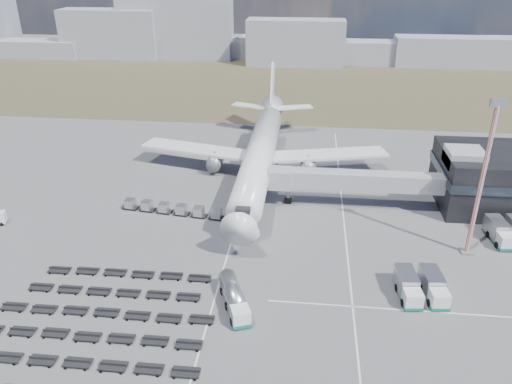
# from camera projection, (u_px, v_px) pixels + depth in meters

# --- Properties ---
(ground) EXTENTS (420.00, 420.00, 0.00)m
(ground) POSITION_uv_depth(u_px,v_px,m) (239.00, 264.00, 73.01)
(ground) COLOR #565659
(ground) RESTS_ON ground
(grass_strip) EXTENTS (420.00, 90.00, 0.01)m
(grass_strip) POSITION_uv_depth(u_px,v_px,m) (283.00, 85.00, 171.46)
(grass_strip) COLOR #473E2B
(grass_strip) RESTS_ON ground
(lane_markings) EXTENTS (47.12, 110.00, 0.01)m
(lane_markings) POSITION_uv_depth(u_px,v_px,m) (306.00, 257.00, 74.73)
(lane_markings) COLOR silver
(lane_markings) RESTS_ON ground
(jet_bridge) EXTENTS (30.30, 3.80, 7.05)m
(jet_bridge) POSITION_uv_depth(u_px,v_px,m) (344.00, 180.00, 87.53)
(jet_bridge) COLOR #939399
(jet_bridge) RESTS_ON ground
(airliner) EXTENTS (51.59, 64.53, 17.62)m
(airliner) POSITION_uv_depth(u_px,v_px,m) (261.00, 151.00, 99.68)
(airliner) COLOR white
(airliner) RESTS_ON ground
(skyline) EXTENTS (291.55, 26.07, 24.55)m
(skyline) POSITION_uv_depth(u_px,v_px,m) (270.00, 39.00, 204.43)
(skyline) COLOR #90939D
(skyline) RESTS_ON ground
(fuel_tanker) EXTENTS (5.47, 9.39, 2.97)m
(fuel_tanker) POSITION_uv_depth(u_px,v_px,m) (234.00, 298.00, 63.54)
(fuel_tanker) COLOR white
(fuel_tanker) RESTS_ON ground
(pushback_tug) EXTENTS (3.65, 2.91, 1.45)m
(pushback_tug) POSITION_uv_depth(u_px,v_px,m) (248.00, 234.00, 79.38)
(pushback_tug) COLOR white
(pushback_tug) RESTS_ON ground
(catering_truck) EXTENTS (2.79, 6.04, 2.71)m
(catering_truck) POSITION_uv_depth(u_px,v_px,m) (268.00, 160.00, 105.85)
(catering_truck) COLOR white
(catering_truck) RESTS_ON ground
(service_trucks_near) EXTENTS (6.39, 7.42, 2.78)m
(service_trucks_near) POSITION_uv_depth(u_px,v_px,m) (421.00, 287.00, 65.61)
(service_trucks_near) COLOR white
(service_trucks_near) RESTS_ON ground
(uld_row) EXTENTS (18.68, 3.96, 1.69)m
(uld_row) POSITION_uv_depth(u_px,v_px,m) (173.00, 209.00, 86.53)
(uld_row) COLOR black
(uld_row) RESTS_ON ground
(baggage_dollies) EXTENTS (28.56, 23.03, 0.73)m
(baggage_dollies) POSITION_uv_depth(u_px,v_px,m) (94.00, 326.00, 60.42)
(baggage_dollies) COLOR black
(baggage_dollies) RESTS_ON ground
(floodlight_mast) EXTENTS (2.27, 1.84, 23.86)m
(floodlight_mast) POSITION_uv_depth(u_px,v_px,m) (482.00, 181.00, 70.67)
(floodlight_mast) COLOR #AA291B
(floodlight_mast) RESTS_ON ground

